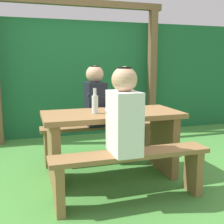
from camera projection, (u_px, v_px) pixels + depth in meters
ground_plane at (112, 177)px, 2.97m from camera, size 12.00×12.00×0.00m
hedge_backdrop at (74, 78)px, 4.89m from camera, size 6.40×0.73×1.87m
pergola_post_right at (152, 74)px, 4.72m from camera, size 0.12×0.12×2.04m
pergola_crossbeam at (79, 3)px, 4.17m from camera, size 2.71×0.10×0.10m
picnic_table at (112, 133)px, 2.88m from camera, size 1.40×0.64×0.70m
bench_near at (131, 166)px, 2.39m from camera, size 1.40×0.24×0.45m
bench_far at (98, 135)px, 3.43m from camera, size 1.40×0.24×0.45m
person_white_shirt at (124, 114)px, 2.29m from camera, size 0.25×0.35×0.72m
person_black_coat at (95, 98)px, 3.34m from camera, size 0.25×0.35×0.72m
drinking_glass at (114, 108)px, 2.79m from camera, size 0.08×0.08×0.10m
bottle_left at (95, 103)px, 2.74m from camera, size 0.06×0.06×0.25m
bottle_right at (126, 102)px, 2.87m from camera, size 0.06×0.06×0.22m
cell_phone at (114, 111)px, 2.89m from camera, size 0.08×0.15×0.01m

